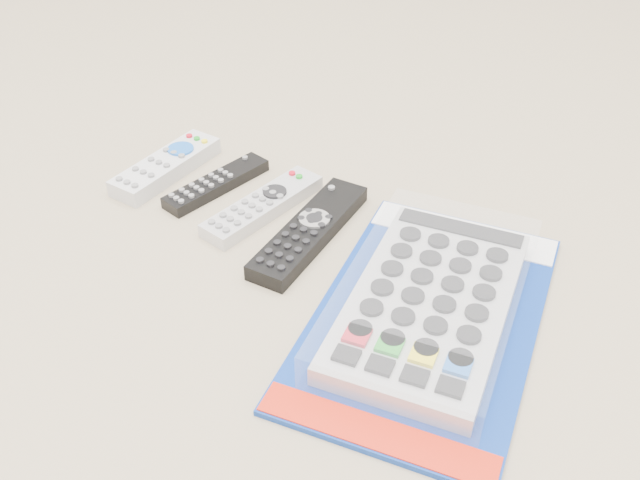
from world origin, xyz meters
The scene contains 5 objects.
remote_small_grey centered at (-0.22, 0.03, 0.01)m, with size 0.06×0.17×0.03m.
remote_slim_black centered at (-0.14, 0.04, 0.01)m, with size 0.07×0.16×0.02m.
remote_silver_dvd centered at (-0.06, 0.03, 0.01)m, with size 0.07×0.19×0.02m.
remote_large_black centered at (0.02, 0.01, 0.01)m, with size 0.06×0.21×0.02m.
jumbo_remote_packaged centered at (0.21, -0.04, 0.02)m, with size 0.28×0.40×0.05m.
Camera 1 is at (0.39, -0.57, 0.53)m, focal length 40.00 mm.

